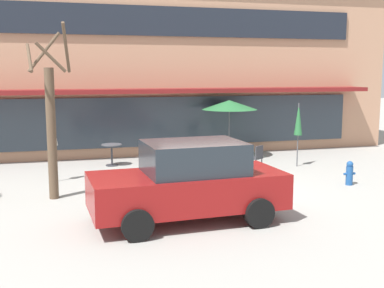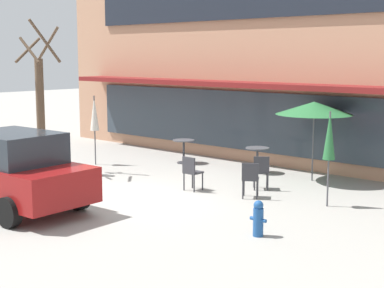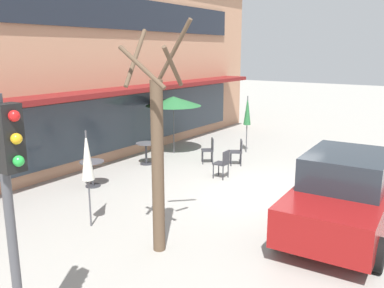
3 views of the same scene
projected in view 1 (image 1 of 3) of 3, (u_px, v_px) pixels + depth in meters
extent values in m
plane|color=#9E9B93|center=(211.00, 191.00, 13.21)|extent=(80.00, 80.00, 0.00)
cube|color=tan|center=(146.00, 65.00, 22.22)|extent=(19.45, 8.00, 7.14)
cube|color=maroon|center=(168.00, 91.00, 18.03)|extent=(16.53, 1.10, 0.16)
cube|color=#1E232D|center=(164.00, 21.00, 18.11)|extent=(15.56, 0.10, 1.10)
cube|color=#2D3842|center=(165.00, 121.00, 18.67)|extent=(15.56, 0.10, 1.90)
cylinder|color=#333338|center=(185.00, 160.00, 17.82)|extent=(0.44, 0.44, 0.03)
cylinder|color=#333338|center=(185.00, 150.00, 17.77)|extent=(0.07, 0.07, 0.70)
cylinder|color=#4C4C51|center=(185.00, 141.00, 17.71)|extent=(0.70, 0.70, 0.03)
cylinder|color=#333338|center=(112.00, 165.00, 16.85)|extent=(0.44, 0.44, 0.03)
cylinder|color=#333338|center=(112.00, 155.00, 16.79)|extent=(0.07, 0.07, 0.70)
cylinder|color=#4C4C51|center=(112.00, 145.00, 16.74)|extent=(0.70, 0.70, 0.03)
cylinder|color=#4C4C51|center=(298.00, 135.00, 16.57)|extent=(0.04, 0.04, 2.20)
cone|color=#286B38|center=(298.00, 119.00, 16.49)|extent=(0.28, 0.28, 1.10)
cylinder|color=#4C4C51|center=(229.00, 129.00, 18.25)|extent=(0.04, 0.04, 2.20)
cone|color=#286B38|center=(229.00, 105.00, 18.11)|extent=(2.10, 2.10, 0.35)
cylinder|color=#4C4C51|center=(53.00, 145.00, 14.21)|extent=(0.04, 0.04, 2.20)
cone|color=silver|center=(52.00, 127.00, 14.13)|extent=(0.28, 0.28, 1.10)
cylinder|color=#333338|center=(205.00, 169.00, 15.11)|extent=(0.04, 0.04, 0.45)
cylinder|color=#333338|center=(215.00, 169.00, 15.21)|extent=(0.04, 0.04, 0.45)
cylinder|color=#333338|center=(208.00, 171.00, 14.79)|extent=(0.04, 0.04, 0.45)
cylinder|color=#333338|center=(219.00, 171.00, 14.89)|extent=(0.04, 0.04, 0.45)
cube|color=#333338|center=(212.00, 162.00, 14.96)|extent=(0.41, 0.41, 0.04)
cube|color=#333338|center=(214.00, 156.00, 14.76)|extent=(0.40, 0.05, 0.40)
cylinder|color=#333338|center=(247.00, 165.00, 15.72)|extent=(0.04, 0.04, 0.45)
cylinder|color=#333338|center=(253.00, 164.00, 15.97)|extent=(0.04, 0.04, 0.45)
cylinder|color=#333338|center=(256.00, 167.00, 15.49)|extent=(0.04, 0.04, 0.45)
cylinder|color=#333338|center=(262.00, 165.00, 15.74)|extent=(0.04, 0.04, 0.45)
cube|color=#333338|center=(255.00, 158.00, 15.69)|extent=(0.55, 0.55, 0.04)
cube|color=#333338|center=(259.00, 152.00, 15.54)|extent=(0.36, 0.25, 0.40)
cylinder|color=#333338|center=(227.00, 161.00, 16.50)|extent=(0.04, 0.04, 0.45)
cylinder|color=#333338|center=(232.00, 160.00, 16.77)|extent=(0.04, 0.04, 0.45)
cylinder|color=#333338|center=(236.00, 162.00, 16.30)|extent=(0.04, 0.04, 0.45)
cylinder|color=#333338|center=(241.00, 161.00, 16.57)|extent=(0.04, 0.04, 0.45)
cube|color=#333338|center=(234.00, 154.00, 16.50)|extent=(0.56, 0.56, 0.04)
cube|color=#333338|center=(239.00, 148.00, 16.36)|extent=(0.34, 0.28, 0.40)
cube|color=maroon|center=(187.00, 190.00, 10.49)|extent=(4.29, 2.01, 0.76)
cube|color=#232B33|center=(194.00, 157.00, 10.42)|extent=(2.18, 1.71, 0.68)
cylinder|color=black|center=(137.00, 225.00, 9.29)|extent=(0.65, 0.25, 0.64)
cylinder|color=black|center=(121.00, 201.00, 10.98)|extent=(0.65, 0.25, 0.64)
cylinder|color=black|center=(259.00, 213.00, 10.10)|extent=(0.65, 0.25, 0.64)
cylinder|color=black|center=(227.00, 193.00, 11.79)|extent=(0.65, 0.25, 0.64)
cylinder|color=brown|center=(52.00, 134.00, 12.24)|extent=(0.24, 0.24, 3.36)
cylinder|color=brown|center=(66.00, 48.00, 11.98)|extent=(0.21, 0.96, 1.21)
cylinder|color=brown|center=(44.00, 52.00, 12.28)|extent=(0.86, 0.30, 1.04)
cylinder|color=brown|center=(29.00, 58.00, 11.79)|extent=(0.20, 0.94, 0.75)
cylinder|color=brown|center=(51.00, 57.00, 11.66)|extent=(0.74, 0.23, 0.74)
cylinder|color=#1E4C8C|center=(349.00, 176.00, 13.94)|extent=(0.20, 0.20, 0.55)
sphere|color=#1E4C8C|center=(350.00, 164.00, 13.89)|extent=(0.19, 0.19, 0.19)
cylinder|color=#1E4C8C|center=(345.00, 174.00, 13.89)|extent=(0.10, 0.07, 0.07)
cylinder|color=#1E4C8C|center=(353.00, 174.00, 13.96)|extent=(0.10, 0.07, 0.07)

